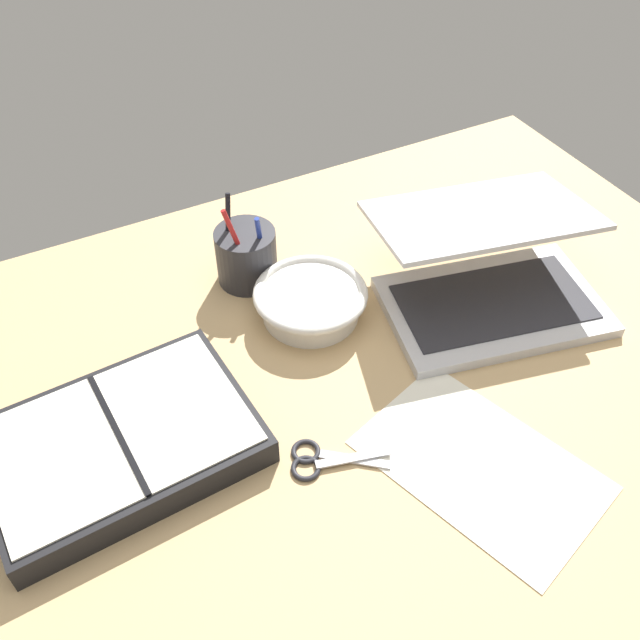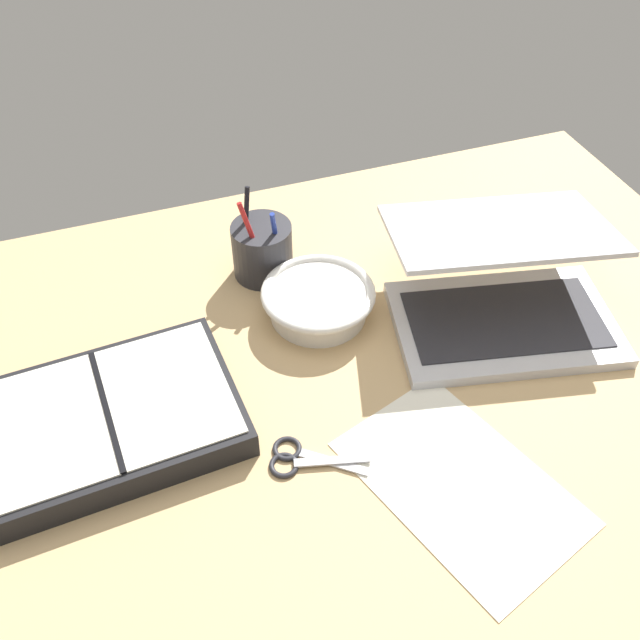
{
  "view_description": "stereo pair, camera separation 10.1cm",
  "coord_description": "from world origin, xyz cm",
  "px_view_note": "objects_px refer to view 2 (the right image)",
  "views": [
    {
      "loc": [
        -33.88,
        -57.8,
        79.66
      ],
      "look_at": [
        -0.74,
        6.08,
        9.0
      ],
      "focal_mm": 40.0,
      "sensor_mm": 36.0,
      "label": 1
    },
    {
      "loc": [
        -24.63,
        -61.8,
        79.66
      ],
      "look_at": [
        -0.74,
        6.08,
        9.0
      ],
      "focal_mm": 40.0,
      "sensor_mm": 36.0,
      "label": 2
    }
  ],
  "objects_px": {
    "pen_cup": "(262,250)",
    "scissors": "(297,458)",
    "planner": "(110,419)",
    "laptop": "(502,291)",
    "bowl": "(318,300)"
  },
  "relations": [
    {
      "from": "pen_cup",
      "to": "scissors",
      "type": "distance_m",
      "value": 0.38
    },
    {
      "from": "pen_cup",
      "to": "planner",
      "type": "distance_m",
      "value": 0.37
    },
    {
      "from": "laptop",
      "to": "planner",
      "type": "bearing_deg",
      "value": -165.33
    },
    {
      "from": "pen_cup",
      "to": "scissors",
      "type": "xyz_separation_m",
      "value": [
        -0.06,
        -0.37,
        -0.04
      ]
    },
    {
      "from": "laptop",
      "to": "pen_cup",
      "type": "height_order",
      "value": "pen_cup"
    },
    {
      "from": "laptop",
      "to": "pen_cup",
      "type": "distance_m",
      "value": 0.38
    },
    {
      "from": "laptop",
      "to": "planner",
      "type": "relative_size",
      "value": 1.11
    },
    {
      "from": "bowl",
      "to": "planner",
      "type": "distance_m",
      "value": 0.36
    },
    {
      "from": "bowl",
      "to": "scissors",
      "type": "relative_size",
      "value": 1.37
    },
    {
      "from": "planner",
      "to": "scissors",
      "type": "bearing_deg",
      "value": -34.18
    },
    {
      "from": "pen_cup",
      "to": "scissors",
      "type": "bearing_deg",
      "value": -99.62
    },
    {
      "from": "bowl",
      "to": "pen_cup",
      "type": "xyz_separation_m",
      "value": [
        -0.05,
        0.13,
        0.02
      ]
    },
    {
      "from": "planner",
      "to": "scissors",
      "type": "relative_size",
      "value": 2.72
    },
    {
      "from": "bowl",
      "to": "pen_cup",
      "type": "distance_m",
      "value": 0.14
    },
    {
      "from": "bowl",
      "to": "planner",
      "type": "xyz_separation_m",
      "value": [
        -0.33,
        -0.12,
        -0.01
      ]
    }
  ]
}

